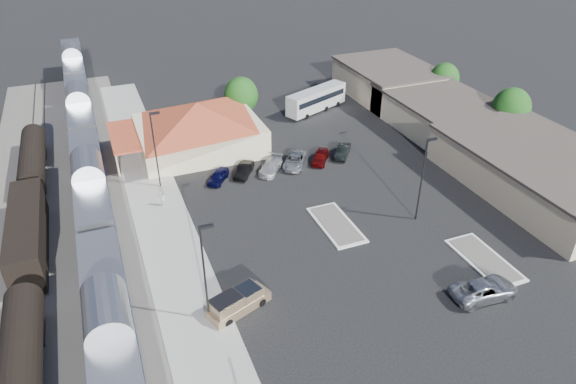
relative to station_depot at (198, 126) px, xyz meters
name	(u,v)px	position (x,y,z in m)	size (l,w,h in m)	color
ground	(308,246)	(4.56, -24.00, -3.13)	(280.00, 280.00, 0.00)	black
railbed	(68,247)	(-16.44, -16.00, -3.07)	(16.00, 100.00, 0.12)	#4C4944
platform	(168,238)	(-7.44, -18.00, -3.04)	(5.50, 92.00, 0.18)	gray
passenger_train	(92,193)	(-13.44, -11.51, -0.26)	(3.00, 104.00, 5.55)	silver
freight_cars	(28,235)	(-19.44, -15.39, -1.21)	(2.80, 46.00, 4.00)	black
station_depot	(198,126)	(0.00, 0.00, 0.00)	(18.35, 12.24, 6.20)	beige
buildings_east	(459,123)	(32.56, -9.72, -0.86)	(14.40, 51.40, 4.80)	#C6B28C
traffic_island_south	(336,224)	(8.56, -22.00, -3.03)	(3.30, 7.50, 0.21)	silver
traffic_island_north	(485,260)	(18.56, -32.00, -3.03)	(3.30, 7.50, 0.21)	silver
lamp_plat_s	(205,267)	(-6.34, -30.00, 2.21)	(1.08, 0.25, 9.00)	black
lamp_plat_n	(155,144)	(-6.34, -8.00, 2.21)	(1.08, 0.25, 9.00)	black
lamp_lot	(423,173)	(16.66, -24.00, 2.21)	(1.08, 0.25, 9.00)	black
tree_east_b	(511,108)	(38.56, -12.00, 1.09)	(4.94, 4.94, 6.96)	#382314
tree_east_c	(444,79)	(38.56, 2.00, 0.63)	(4.41, 4.41, 6.21)	#382314
tree_depot	(241,95)	(7.56, 6.00, 0.89)	(4.71, 4.71, 6.63)	#382314
pickup_truck	(239,302)	(-3.94, -29.71, -2.27)	(5.57, 3.61, 1.81)	tan
suv	(484,289)	(15.23, -35.75, -2.34)	(2.62, 5.69, 1.58)	#A7AAAF
coach_bus	(316,99)	(19.02, 5.89, -1.18)	(10.63, 6.29, 3.40)	silver
person_b	(162,199)	(-6.96, -12.28, -2.07)	(0.86, 0.67, 1.77)	white
parked_car_a	(218,176)	(-0.05, -9.10, -2.49)	(1.51, 3.75, 1.28)	#0C0D3D
parked_car_b	(244,170)	(3.15, -8.80, -2.47)	(1.40, 4.02, 1.33)	black
parked_car_c	(271,166)	(6.35, -9.10, -2.45)	(1.91, 4.70, 1.36)	silver
parked_car_d	(295,160)	(9.55, -8.80, -2.43)	(2.32, 5.03, 1.40)	#979BA0
parked_car_e	(320,157)	(12.75, -9.10, -2.43)	(1.66, 4.12, 1.40)	#680B0B
parked_car_f	(342,152)	(15.95, -8.80, -2.45)	(1.45, 4.15, 1.37)	black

